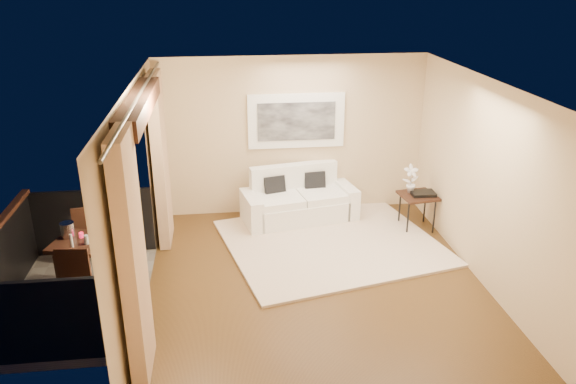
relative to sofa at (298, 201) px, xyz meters
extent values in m
plane|color=#513618|center=(-0.05, -2.09, -0.32)|extent=(5.00, 5.00, 0.00)
plane|color=white|center=(-0.05, -2.09, 2.38)|extent=(5.00, 5.00, 0.00)
plane|color=tan|center=(-0.05, 0.41, 1.03)|extent=(4.50, 0.00, 4.50)
plane|color=tan|center=(-0.05, -4.59, 1.03)|extent=(4.50, 0.00, 4.50)
plane|color=tan|center=(2.20, -2.09, 1.03)|extent=(0.00, 5.00, 5.00)
plane|color=tan|center=(-2.30, -0.24, 1.03)|extent=(0.00, 2.70, 2.70)
plane|color=tan|center=(-2.30, -3.94, 1.03)|extent=(0.00, 2.70, 2.70)
plane|color=tan|center=(-2.30, -2.09, 2.23)|extent=(0.00, 2.40, 2.40)
cube|color=#321910|center=(-2.18, -2.09, 2.20)|extent=(0.28, 2.40, 0.22)
cube|color=#605B56|center=(-3.20, -2.09, -0.38)|extent=(1.80, 2.60, 0.12)
cube|color=black|center=(-4.06, -2.09, 0.18)|extent=(0.06, 2.60, 1.00)
cube|color=black|center=(-3.20, -0.82, 0.18)|extent=(1.80, 0.06, 1.00)
cube|color=black|center=(-3.20, -3.36, 0.18)|extent=(1.80, 0.06, 1.00)
cube|color=tan|center=(-2.16, -0.54, 1.00)|extent=(0.16, 0.75, 2.62)
cube|color=tan|center=(-2.16, -3.64, 1.00)|extent=(0.16, 0.75, 2.62)
cylinder|color=#4C473F|center=(-2.16, -2.09, 2.31)|extent=(0.04, 4.80, 0.04)
cube|color=white|center=(0.01, 0.38, 1.30)|extent=(1.62, 0.05, 0.92)
cube|color=black|center=(0.01, 0.35, 1.30)|extent=(1.30, 0.02, 0.64)
cube|color=beige|center=(0.38, -0.99, -0.30)|extent=(3.65, 3.35, 0.04)
cube|color=white|center=(0.01, -0.07, -0.13)|extent=(1.65, 1.08, 0.38)
cube|color=white|center=(-0.05, 0.24, 0.22)|extent=(1.53, 0.48, 0.73)
cube|color=white|center=(-0.80, -0.23, -0.04)|extent=(0.36, 0.83, 0.56)
cube|color=white|center=(0.83, 0.09, -0.04)|extent=(0.36, 0.83, 0.56)
cube|color=white|center=(-0.34, -0.16, 0.12)|extent=(0.84, 0.84, 0.13)
cube|color=white|center=(0.38, -0.02, 0.12)|extent=(0.84, 0.84, 0.13)
cube|color=black|center=(-0.39, 0.04, 0.27)|extent=(0.39, 0.26, 0.37)
cube|color=black|center=(0.31, 0.17, 0.27)|extent=(0.37, 0.19, 0.37)
cube|color=#321910|center=(1.88, -0.59, 0.25)|extent=(0.61, 0.61, 0.04)
cylinder|color=black|center=(1.66, -0.81, -0.04)|extent=(0.03, 0.03, 0.55)
cylinder|color=black|center=(2.09, -0.81, -0.04)|extent=(0.03, 0.03, 0.55)
cylinder|color=black|center=(1.66, -0.38, -0.04)|extent=(0.03, 0.03, 0.55)
cylinder|color=black|center=(2.09, -0.38, -0.04)|extent=(0.03, 0.03, 0.55)
cube|color=black|center=(1.95, -0.61, 0.30)|extent=(0.39, 0.29, 0.05)
imported|color=white|center=(1.77, -0.49, 0.51)|extent=(0.26, 0.18, 0.47)
cube|color=#321910|center=(-3.09, -1.99, 0.42)|extent=(0.80, 0.80, 0.05)
cylinder|color=#321910|center=(-3.35, -2.25, 0.04)|extent=(0.04, 0.04, 0.71)
cylinder|color=#321910|center=(-2.83, -2.25, 0.04)|extent=(0.04, 0.04, 0.71)
cylinder|color=#321910|center=(-3.35, -1.72, 0.04)|extent=(0.04, 0.04, 0.71)
cylinder|color=#321910|center=(-2.83, -1.72, 0.04)|extent=(0.04, 0.04, 0.71)
cube|color=#321910|center=(-3.19, -1.09, 0.10)|extent=(0.46, 0.46, 0.05)
cube|color=#321910|center=(-3.16, -1.26, 0.34)|extent=(0.40, 0.12, 0.52)
cylinder|color=#321910|center=(-3.06, -0.90, -0.12)|extent=(0.03, 0.03, 0.41)
cylinder|color=#321910|center=(-3.37, -0.96, -0.12)|extent=(0.03, 0.03, 0.41)
cylinder|color=#321910|center=(-3.00, -1.22, -0.12)|extent=(0.03, 0.03, 0.41)
cylinder|color=#321910|center=(-3.32, -1.27, -0.12)|extent=(0.03, 0.03, 0.41)
cube|color=#321910|center=(-3.09, -2.67, 0.10)|extent=(0.44, 0.44, 0.05)
cube|color=#321910|center=(-3.07, -2.49, 0.34)|extent=(0.40, 0.09, 0.52)
cylinder|color=#321910|center=(-3.27, -2.81, -0.12)|extent=(0.03, 0.03, 0.41)
cylinder|color=#321910|center=(-2.95, -2.85, -0.12)|extent=(0.03, 0.03, 0.41)
cylinder|color=#321910|center=(-3.23, -2.50, -0.12)|extent=(0.03, 0.03, 0.41)
cylinder|color=#321910|center=(-2.92, -2.53, -0.12)|extent=(0.03, 0.03, 0.41)
cylinder|color=silver|center=(-3.26, -1.86, 0.55)|extent=(0.18, 0.18, 0.20)
cylinder|color=red|center=(-3.09, -1.90, 0.48)|extent=(0.06, 0.06, 0.07)
cylinder|color=silver|center=(-3.14, -2.17, 0.54)|extent=(0.04, 0.04, 0.18)
cylinder|color=silver|center=(-2.98, -2.10, 0.51)|extent=(0.06, 0.06, 0.12)
cylinder|color=silver|center=(-2.94, -1.98, 0.51)|extent=(0.06, 0.06, 0.12)
camera|label=1|loc=(-1.24, -8.66, 3.69)|focal=35.00mm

